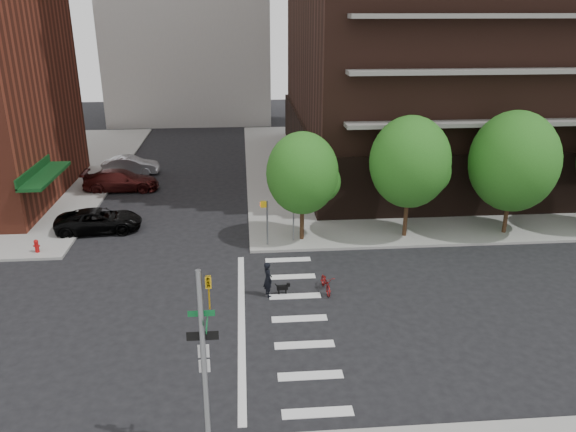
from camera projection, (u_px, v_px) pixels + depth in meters
The scene contains 15 objects.
ground at pixel (230, 322), 24.01m from camera, with size 120.00×120.00×0.00m, color black.
sidewalk_ne at pixel (477, 164), 47.48m from camera, with size 39.00×33.00×0.15m, color gray.
crosswalk at pixel (281, 319), 24.18m from camera, with size 3.85×13.00×0.01m.
tree_a at pixel (302, 173), 30.82m from camera, with size 4.00×4.00×5.90m.
tree_b at pixel (410, 162), 31.11m from camera, with size 4.50×4.50×6.65m.
tree_c at pixel (514, 161), 31.60m from camera, with size 5.00×5.00×6.80m.
traffic_signal at pixel (206, 379), 16.04m from camera, with size 0.90×0.75×6.00m.
pedestrian_signal at pixel (273, 215), 30.93m from camera, with size 2.18×0.67×2.60m.
fire_hydrant at pixel (36, 245), 30.29m from camera, with size 0.24×0.24×0.73m.
parked_car_black at pixel (99, 221), 33.38m from camera, with size 4.96×2.29×1.38m, color black.
parked_car_maroon at pixel (121, 180), 40.73m from camera, with size 5.34×2.17×1.55m, color #431413.
parked_car_silver at pixel (131, 165), 44.75m from camera, with size 4.38×1.53×1.44m, color silver.
scooter at pixel (326, 283), 26.44m from camera, with size 0.58×1.67×0.88m, color maroon.
dog_walker at pixel (268, 279), 25.89m from camera, with size 0.41×0.62×1.70m, color black.
dog at pixel (283, 287), 26.23m from camera, with size 0.62×0.19×0.52m.
Camera 1 is at (0.77, -21.01, 12.71)m, focal length 35.00 mm.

